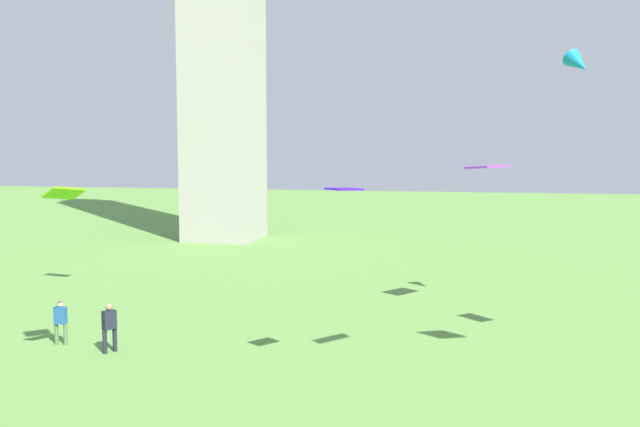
{
  "coord_description": "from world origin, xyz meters",
  "views": [
    {
      "loc": [
        3.9,
        0.36,
        6.99
      ],
      "look_at": [
        -0.99,
        21.56,
        5.0
      ],
      "focal_mm": 37.93,
      "sensor_mm": 36.0,
      "label": 1
    }
  ],
  "objects_px": {
    "kite_flying_0": "(64,193)",
    "kite_flying_2": "(487,167)",
    "person_2": "(61,320)",
    "kite_flying_11": "(344,189)",
    "person_5": "(109,325)",
    "kite_flying_10": "(579,63)"
  },
  "relations": [
    {
      "from": "person_5",
      "to": "kite_flying_10",
      "type": "xyz_separation_m",
      "value": [
        16.22,
        7.95,
        9.5
      ]
    },
    {
      "from": "person_2",
      "to": "person_5",
      "type": "height_order",
      "value": "person_5"
    },
    {
      "from": "person_2",
      "to": "kite_flying_11",
      "type": "height_order",
      "value": "kite_flying_11"
    },
    {
      "from": "person_2",
      "to": "kite_flying_0",
      "type": "bearing_deg",
      "value": 124.16
    },
    {
      "from": "person_2",
      "to": "kite_flying_0",
      "type": "xyz_separation_m",
      "value": [
        2.31,
        -2.97,
        4.81
      ]
    },
    {
      "from": "kite_flying_2",
      "to": "person_5",
      "type": "bearing_deg",
      "value": -21.14
    },
    {
      "from": "person_2",
      "to": "person_5",
      "type": "xyz_separation_m",
      "value": [
        2.24,
        -0.47,
        0.07
      ]
    },
    {
      "from": "kite_flying_2",
      "to": "kite_flying_11",
      "type": "height_order",
      "value": "kite_flying_2"
    },
    {
      "from": "kite_flying_11",
      "to": "person_5",
      "type": "bearing_deg",
      "value": -64.49
    },
    {
      "from": "person_5",
      "to": "kite_flying_11",
      "type": "xyz_separation_m",
      "value": [
        8.57,
        -1.29,
        4.92
      ]
    },
    {
      "from": "kite_flying_0",
      "to": "kite_flying_11",
      "type": "height_order",
      "value": "kite_flying_0"
    },
    {
      "from": "person_2",
      "to": "kite_flying_2",
      "type": "distance_m",
      "value": 17.91
    },
    {
      "from": "kite_flying_11",
      "to": "kite_flying_0",
      "type": "bearing_deg",
      "value": -47.84
    },
    {
      "from": "person_2",
      "to": "person_5",
      "type": "relative_size",
      "value": 0.93
    },
    {
      "from": "person_5",
      "to": "kite_flying_0",
      "type": "height_order",
      "value": "kite_flying_0"
    },
    {
      "from": "kite_flying_0",
      "to": "kite_flying_2",
      "type": "xyz_separation_m",
      "value": [
        12.73,
        11.03,
        0.63
      ]
    },
    {
      "from": "kite_flying_2",
      "to": "kite_flying_11",
      "type": "bearing_deg",
      "value": 11.87
    },
    {
      "from": "person_5",
      "to": "kite_flying_0",
      "type": "relative_size",
      "value": 1.39
    },
    {
      "from": "person_2",
      "to": "kite_flying_10",
      "type": "bearing_deg",
      "value": -161.65
    },
    {
      "from": "person_5",
      "to": "kite_flying_2",
      "type": "height_order",
      "value": "kite_flying_2"
    },
    {
      "from": "kite_flying_0",
      "to": "kite_flying_11",
      "type": "xyz_separation_m",
      "value": [
        8.5,
        1.21,
        0.17
      ]
    },
    {
      "from": "kite_flying_2",
      "to": "kite_flying_10",
      "type": "relative_size",
      "value": 1.34
    }
  ]
}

